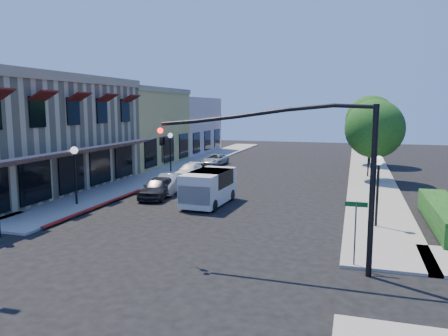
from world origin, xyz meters
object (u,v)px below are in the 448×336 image
(lamppost_left_near, at_px, (75,161))
(parked_car_a, at_px, (158,188))
(street_tree_a, at_px, (375,129))
(signal_mast_arm, at_px, (310,159))
(street_name_sign, at_px, (356,223))
(white_van, at_px, (209,185))
(lamppost_left_far, at_px, (170,142))
(lamppost_right_far, at_px, (369,145))
(parked_car_b, at_px, (169,184))
(lamppost_right_near, at_px, (378,173))
(street_tree_b, at_px, (371,120))
(parked_car_d, at_px, (215,160))
(parked_car_c, at_px, (189,171))

(lamppost_left_near, height_order, parked_car_a, lamppost_left_near)
(street_tree_a, distance_m, signal_mast_arm, 20.71)
(street_name_sign, height_order, lamppost_left_near, lamppost_left_near)
(street_tree_a, relative_size, white_van, 1.37)
(lamppost_left_far, relative_size, lamppost_right_far, 1.00)
(lamppost_left_near, xyz_separation_m, white_van, (7.50, 2.55, -1.55))
(lamppost_left_far, height_order, lamppost_right_far, same)
(lamppost_right_far, relative_size, white_van, 0.76)
(lamppost_left_near, bearing_deg, parked_car_b, 54.66)
(lamppost_right_far, xyz_separation_m, white_van, (-9.50, -13.45, -1.55))
(lamppost_right_far, bearing_deg, lamppost_left_near, -136.74)
(lamppost_right_near, relative_size, parked_car_a, 0.89)
(street_tree_b, height_order, street_name_sign, street_tree_b)
(signal_mast_arm, relative_size, street_name_sign, 3.20)
(lamppost_right_near, height_order, parked_car_b, lamppost_right_near)
(parked_car_d, bearing_deg, parked_car_a, -81.36)
(street_tree_a, distance_m, parked_car_a, 17.54)
(lamppost_right_far, distance_m, parked_car_c, 15.13)
(lamppost_right_far, distance_m, parked_car_d, 15.35)
(lamppost_left_near, distance_m, parked_car_b, 6.73)
(lamppost_right_near, height_order, parked_car_d, lamppost_right_near)
(parked_car_c, bearing_deg, lamppost_left_near, -103.60)
(street_tree_b, xyz_separation_m, signal_mast_arm, (-2.94, -30.50, -0.46))
(lamppost_right_near, xyz_separation_m, white_van, (-9.50, 2.55, -1.55))
(lamppost_right_far, bearing_deg, parked_car_c, -164.51)
(lamppost_left_near, bearing_deg, street_tree_a, 38.98)
(street_tree_b, xyz_separation_m, street_name_sign, (-1.30, -29.80, -2.85))
(lamppost_left_far, relative_size, parked_car_a, 0.89)
(lamppost_right_far, xyz_separation_m, parked_car_b, (-13.30, -10.78, -2.09))
(street_tree_a, distance_m, lamppost_left_far, 17.36)
(street_tree_b, distance_m, signal_mast_arm, 30.65)
(lamppost_left_near, bearing_deg, parked_car_a, 43.36)
(lamppost_right_near, distance_m, parked_car_a, 13.90)
(lamppost_right_near, height_order, parked_car_a, lamppost_right_near)
(signal_mast_arm, xyz_separation_m, white_van, (-6.86, 9.06, -2.90))
(street_tree_b, bearing_deg, parked_car_a, -123.55)
(street_name_sign, relative_size, parked_car_c, 0.66)
(parked_car_b, bearing_deg, white_van, -40.38)
(white_van, relative_size, parked_car_a, 1.18)
(parked_car_c, bearing_deg, lamppost_left_far, 140.58)
(street_tree_b, xyz_separation_m, lamppost_right_near, (-0.30, -24.00, -1.81))
(street_tree_a, xyz_separation_m, street_name_sign, (-1.30, -19.80, -2.50))
(street_tree_a, bearing_deg, lamppost_left_near, -141.02)
(street_tree_a, relative_size, lamppost_right_near, 1.82)
(street_name_sign, bearing_deg, lamppost_left_far, 128.94)
(signal_mast_arm, height_order, street_name_sign, signal_mast_arm)
(parked_car_c, bearing_deg, street_tree_a, 6.21)
(lamppost_left_far, bearing_deg, parked_car_a, -70.60)
(parked_car_c, distance_m, parked_car_d, 7.84)
(street_tree_a, xyz_separation_m, white_van, (-9.80, -11.45, -3.01))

